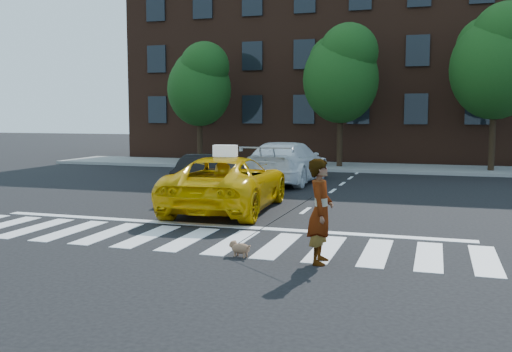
# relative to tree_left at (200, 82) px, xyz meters

# --- Properties ---
(ground) EXTENTS (120.00, 120.00, 0.00)m
(ground) POSITION_rel_tree_left_xyz_m (6.97, -17.00, -4.44)
(ground) COLOR black
(ground) RESTS_ON ground
(crosswalk) EXTENTS (13.00, 2.40, 0.01)m
(crosswalk) POSITION_rel_tree_left_xyz_m (6.97, -17.00, -4.43)
(crosswalk) COLOR silver
(crosswalk) RESTS_ON ground
(stop_line) EXTENTS (12.00, 0.30, 0.01)m
(stop_line) POSITION_rel_tree_left_xyz_m (6.97, -15.40, -4.43)
(stop_line) COLOR silver
(stop_line) RESTS_ON ground
(sidewalk_far) EXTENTS (30.00, 4.00, 0.15)m
(sidewalk_far) POSITION_rel_tree_left_xyz_m (6.97, 0.50, -4.37)
(sidewalk_far) COLOR slate
(sidewalk_far) RESTS_ON ground
(building) EXTENTS (26.00, 10.00, 12.00)m
(building) POSITION_rel_tree_left_xyz_m (6.97, 8.00, 1.56)
(building) COLOR #402317
(building) RESTS_ON ground
(tree_left) EXTENTS (3.39, 3.38, 6.50)m
(tree_left) POSITION_rel_tree_left_xyz_m (0.00, 0.00, 0.00)
(tree_left) COLOR black
(tree_left) RESTS_ON ground
(tree_mid) EXTENTS (3.69, 3.69, 7.10)m
(tree_mid) POSITION_rel_tree_left_xyz_m (7.50, -0.00, 0.41)
(tree_mid) COLOR black
(tree_mid) RESTS_ON ground
(tree_right) EXTENTS (4.00, 4.00, 7.70)m
(tree_right) POSITION_rel_tree_left_xyz_m (14.50, -0.00, 0.82)
(tree_right) COLOR black
(tree_right) RESTS_ON ground
(taxi) EXTENTS (2.95, 5.70, 1.54)m
(taxi) POSITION_rel_tree_left_xyz_m (6.43, -13.10, -3.67)
(taxi) COLOR #D5A104
(taxi) RESTS_ON ground
(black_sedan) EXTENTS (1.97, 4.45, 1.42)m
(black_sedan) POSITION_rel_tree_left_xyz_m (4.97, -10.62, -3.73)
(black_sedan) COLOR black
(black_sedan) RESTS_ON ground
(white_suv) EXTENTS (2.47, 5.71, 1.64)m
(white_suv) POSITION_rel_tree_left_xyz_m (6.40, -6.28, -3.62)
(white_suv) COLOR white
(white_suv) RESTS_ON ground
(woman) EXTENTS (0.49, 0.72, 1.91)m
(woman) POSITION_rel_tree_left_xyz_m (10.07, -18.10, -3.48)
(woman) COLOR #999999
(woman) RESTS_ON ground
(dog) EXTENTS (0.50, 0.30, 0.29)m
(dog) POSITION_rel_tree_left_xyz_m (8.50, -18.08, -4.27)
(dog) COLOR #855F43
(dog) RESTS_ON ground
(taxi_sign) EXTENTS (0.67, 0.33, 0.32)m
(taxi_sign) POSITION_rel_tree_left_xyz_m (6.43, -13.30, -2.74)
(taxi_sign) COLOR white
(taxi_sign) RESTS_ON taxi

